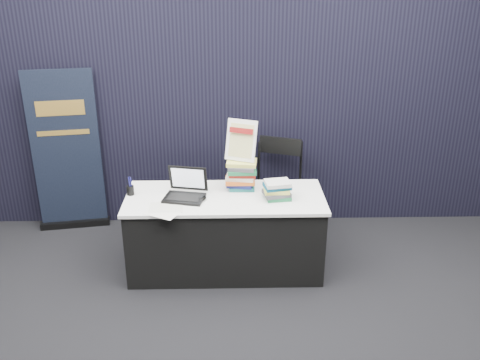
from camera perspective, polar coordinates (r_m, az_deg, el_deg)
name	(u,v)px	position (r m, az deg, el deg)	size (l,w,h in m)	color
floor	(226,301)	(4.74, -1.53, -12.83)	(8.00, 8.00, 0.00)	black
wall_back	(225,31)	(7.91, -1.61, 15.56)	(8.00, 0.02, 3.50)	#B7B4AD
drape_partition	(225,116)	(5.67, -1.63, 6.87)	(6.00, 0.08, 2.40)	black
display_table	(225,233)	(5.01, -1.56, -5.63)	(1.80, 0.75, 0.75)	black
laptop	(184,191)	(4.82, -5.97, -1.15)	(0.40, 0.35, 0.27)	black
mouse	(202,198)	(4.77, -4.07, -1.95)	(0.07, 0.11, 0.03)	black
brochure_left	(166,207)	(4.67, -7.87, -2.91)	(0.29, 0.21, 0.00)	silver
brochure_mid	(163,212)	(4.58, -8.25, -3.45)	(0.28, 0.20, 0.00)	white
brochure_right	(179,197)	(4.85, -6.54, -1.83)	(0.31, 0.22, 0.00)	white
pen_cup	(130,190)	(4.95, -11.62, -1.08)	(0.07, 0.07, 0.09)	black
book_stack_tall	(241,175)	(4.94, 0.13, 0.55)	(0.27, 0.22, 0.27)	#185E5D
book_stack_short	(277,190)	(4.77, 3.99, -1.03)	(0.26, 0.21, 0.17)	#1B673E
info_sign	(241,141)	(4.86, 0.13, 4.19)	(0.30, 0.21, 0.39)	black
pullup_banner	(68,161)	(5.90, -17.91, 1.97)	(0.74, 0.21, 1.73)	black
stacking_chair	(281,185)	(5.53, 4.40, -0.56)	(0.59, 0.61, 1.03)	black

